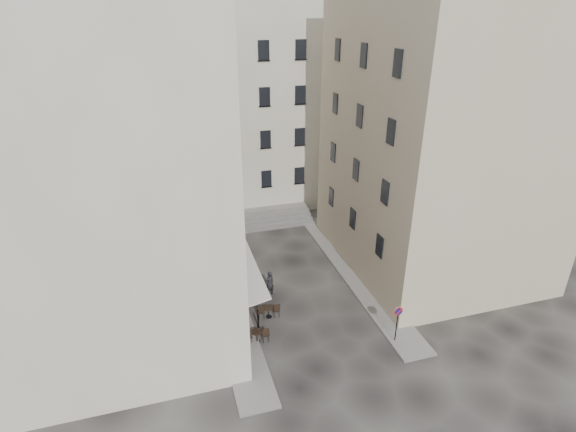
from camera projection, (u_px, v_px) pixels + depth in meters
name	position (u px, v px, depth m)	size (l,w,h in m)	color
ground	(306.00, 308.00, 28.02)	(90.00, 90.00, 0.00)	black
sidewalk_left	(224.00, 284.00, 30.32)	(2.00, 22.00, 0.12)	slate
sidewalk_right	(353.00, 272.00, 31.75)	(2.00, 18.00, 0.12)	slate
building_left	(101.00, 149.00, 23.56)	(12.20, 16.20, 20.60)	beige
building_right	(441.00, 136.00, 29.77)	(12.20, 14.20, 18.60)	#BCAC8C
building_back	(230.00, 101.00, 40.29)	(18.20, 10.20, 18.60)	beige
cafe_storefront	(233.00, 285.00, 26.99)	(1.74, 7.30, 3.50)	#4D0B0E
stone_steps	(260.00, 219.00, 38.77)	(9.00, 3.15, 0.80)	#615E5C
bollard_near	(258.00, 321.00, 26.10)	(0.12, 0.12, 0.98)	black
bollard_mid	(246.00, 288.00, 29.14)	(0.12, 0.12, 0.98)	black
bollard_far	(236.00, 261.00, 32.18)	(0.12, 0.12, 0.98)	black
no_parking_sign	(398.00, 318.00, 24.51)	(0.54, 0.10, 2.37)	black
bistro_table_a	(257.00, 335.00, 25.02)	(1.35, 0.63, 0.95)	black
bistro_table_b	(269.00, 311.00, 27.03)	(1.32, 0.62, 0.93)	black
bistro_table_c	(245.00, 301.00, 27.98)	(1.28, 0.60, 0.90)	black
bistro_table_d	(244.00, 283.00, 29.73)	(1.29, 0.61, 0.91)	black
bistro_table_e	(241.00, 268.00, 31.44)	(1.31, 0.61, 0.92)	black
pedestrian	(270.00, 283.00, 28.95)	(0.65, 0.42, 1.77)	black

